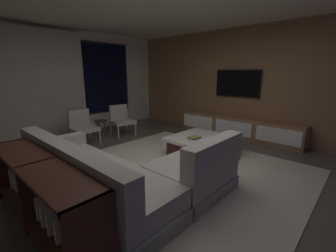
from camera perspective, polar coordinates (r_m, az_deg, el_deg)
floor at (r=3.72m, az=-0.78°, el=-12.10°), size 9.20×9.20×0.00m
back_wall_with_window at (r=6.39m, az=-26.04°, el=9.75°), size 6.60×0.30×2.70m
media_wall at (r=5.98m, az=20.00°, el=10.20°), size 0.12×7.80×2.70m
area_rug at (r=3.90m, az=3.89°, el=-10.78°), size 3.20×3.80×0.01m
sectional_couch at (r=3.03m, az=-11.82°, el=-12.60°), size 1.98×2.50×0.82m
coffee_table at (r=4.52m, az=8.70°, el=-5.00°), size 1.16×1.16×0.36m
book_stack_on_coffee_table at (r=4.37m, az=6.76°, el=-2.94°), size 0.24×0.19×0.04m
accent_chair_near_window at (r=6.00m, az=-11.93°, el=1.89°), size 0.64×0.66×0.78m
accent_chair_by_curtain at (r=5.49m, az=-21.12°, el=0.21°), size 0.56×0.58×0.78m
side_stool at (r=5.77m, az=-16.87°, el=0.53°), size 0.32×0.32×0.46m
media_console at (r=5.88m, az=17.59°, el=-0.49°), size 0.46×3.10×0.52m
mounted_tv at (r=5.98m, az=17.35°, el=10.39°), size 0.05×1.17×0.68m
console_table_behind_couch at (r=2.73m, az=-29.85°, el=-14.37°), size 0.40×2.10×0.74m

